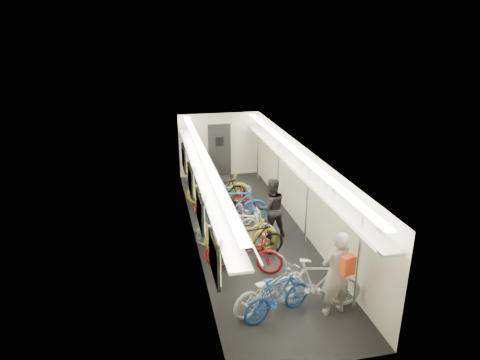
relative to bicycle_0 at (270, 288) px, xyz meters
name	(u,v)px	position (x,y,z in m)	size (l,w,h in m)	color
train_car_shell	(231,170)	(-0.01, 4.00, 1.18)	(10.00, 10.00, 10.00)	black
bicycle_0	(270,288)	(0.00, 0.00, 0.00)	(0.63, 1.82, 0.95)	#B9B8BD
bicycle_1	(278,296)	(0.07, -0.30, 0.00)	(0.45, 1.58, 0.95)	#19419A
bicycle_2	(243,252)	(-0.22, 1.48, 0.01)	(0.65, 1.87, 0.98)	maroon
bicycle_3	(254,241)	(0.16, 1.98, 0.00)	(0.45, 1.60, 0.96)	black
bicycle_4	(241,234)	(-0.08, 2.36, 0.02)	(0.66, 1.88, 0.99)	gold
bicycle_5	(242,227)	(0.00, 2.65, 0.06)	(0.51, 1.79, 1.08)	white
bicycle_6	(227,226)	(-0.34, 2.96, -0.01)	(0.62, 1.79, 0.94)	#ADAEB2
bicycle_7	(235,204)	(0.12, 4.10, 0.08)	(0.53, 1.86, 1.12)	#1B5AA3
bicycle_8	(225,202)	(-0.11, 4.48, 0.01)	(0.65, 1.87, 0.98)	maroon
bicycle_9	(222,191)	(-0.06, 5.34, 0.02)	(0.46, 1.64, 0.99)	black
bicycle_10	(218,188)	(-0.15, 5.57, 0.06)	(0.71, 2.04, 1.07)	yellow
bicycle_11	(317,283)	(0.97, -0.11, 0.06)	(0.51, 1.79, 1.08)	silver
passenger_near	(336,273)	(1.21, -0.40, 0.43)	(0.66, 0.43, 1.81)	gray
passenger_mid	(271,208)	(0.89, 3.02, 0.36)	(0.81, 0.63, 1.68)	black
backpack	(348,265)	(1.27, -0.74, 0.80)	(0.26, 0.14, 0.38)	#AF2E11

